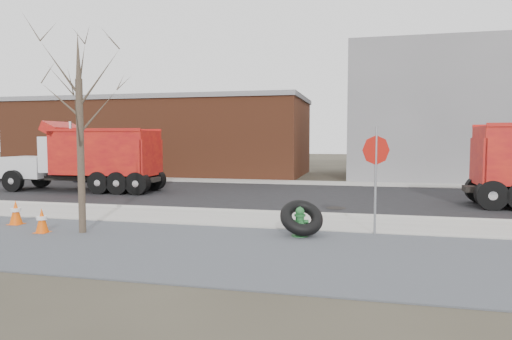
% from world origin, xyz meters
% --- Properties ---
extents(ground, '(120.00, 120.00, 0.00)m').
position_xyz_m(ground, '(0.00, 0.00, 0.00)').
color(ground, '#383328').
rests_on(ground, ground).
extents(gravel_verge, '(60.00, 5.00, 0.03)m').
position_xyz_m(gravel_verge, '(0.00, -3.50, 0.01)').
color(gravel_verge, slate).
rests_on(gravel_verge, ground).
extents(sidewalk, '(60.00, 2.50, 0.06)m').
position_xyz_m(sidewalk, '(0.00, 0.25, 0.03)').
color(sidewalk, '#9E9B93').
rests_on(sidewalk, ground).
extents(curb, '(60.00, 0.15, 0.11)m').
position_xyz_m(curb, '(0.00, 1.55, 0.06)').
color(curb, '#9E9B93').
rests_on(curb, ground).
extents(road, '(60.00, 9.40, 0.02)m').
position_xyz_m(road, '(0.00, 6.30, 0.01)').
color(road, black).
rests_on(road, ground).
extents(far_sidewalk, '(60.00, 2.00, 0.06)m').
position_xyz_m(far_sidewalk, '(0.00, 12.00, 0.03)').
color(far_sidewalk, '#9E9B93').
rests_on(far_sidewalk, ground).
extents(building_grey, '(12.00, 10.00, 8.00)m').
position_xyz_m(building_grey, '(9.00, 18.00, 4.00)').
color(building_grey, gray).
rests_on(building_grey, ground).
extents(building_brick, '(20.20, 8.20, 5.30)m').
position_xyz_m(building_brick, '(-10.00, 17.00, 2.65)').
color(building_brick, brown).
rests_on(building_brick, ground).
extents(bare_tree, '(3.20, 3.20, 5.20)m').
position_xyz_m(bare_tree, '(-3.20, -2.60, 3.30)').
color(bare_tree, '#382D23').
rests_on(bare_tree, ground).
extents(fire_hydrant, '(0.44, 0.43, 0.78)m').
position_xyz_m(fire_hydrant, '(2.39, -1.76, 0.35)').
color(fire_hydrant, '#266531').
rests_on(fire_hydrant, ground).
extents(truck_tire, '(1.43, 1.39, 0.95)m').
position_xyz_m(truck_tire, '(2.42, -1.65, 0.49)').
color(truck_tire, black).
rests_on(truck_tire, ground).
extents(stop_sign, '(0.69, 0.37, 2.78)m').
position_xyz_m(stop_sign, '(4.23, -1.10, 1.90)').
color(stop_sign, gray).
rests_on(stop_sign, ground).
extents(traffic_cone_near, '(0.35, 0.35, 0.67)m').
position_xyz_m(traffic_cone_near, '(-4.23, -2.84, 0.33)').
color(traffic_cone_near, '#EE5307').
rests_on(traffic_cone_near, ground).
extents(traffic_cone_far, '(0.37, 0.37, 0.72)m').
position_xyz_m(traffic_cone_far, '(-5.74, -2.03, 0.36)').
color(traffic_cone_far, '#EE5307').
rests_on(traffic_cone_far, ground).
extents(dump_truck_red_b, '(7.63, 2.40, 3.22)m').
position_xyz_m(dump_truck_red_b, '(-8.58, 5.85, 1.64)').
color(dump_truck_red_b, black).
rests_on(dump_truck_red_b, ground).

